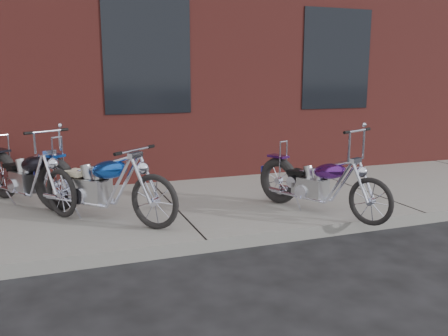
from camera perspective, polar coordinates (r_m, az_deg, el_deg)
name	(u,v)px	position (r m, az deg, el deg)	size (l,w,h in m)	color
ground	(207,253)	(5.26, -2.09, -10.19)	(120.00, 120.00, 0.00)	#2D2D31
sidewalk	(173,210)	(6.61, -6.13, -5.09)	(22.00, 3.00, 0.15)	gray
chopper_purple	(318,185)	(6.25, 11.19, -2.03)	(0.91, 1.88, 1.13)	black
chopper_blue	(98,187)	(6.04, -14.93, -2.20)	(1.61, 1.75, 0.99)	black
chopper_third	(28,178)	(6.94, -22.53, -1.17)	(1.18, 1.89, 1.09)	black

